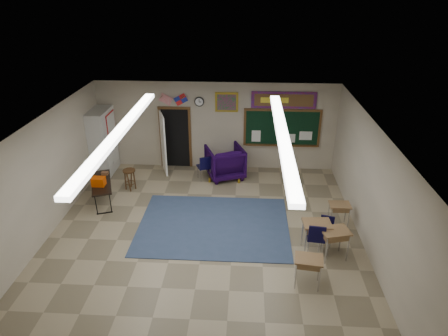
# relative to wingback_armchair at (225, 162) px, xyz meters

# --- Properties ---
(floor) EXTENTS (9.00, 9.00, 0.00)m
(floor) POSITION_rel_wingback_armchair_xyz_m (-0.34, -3.75, -0.53)
(floor) COLOR gray
(floor) RESTS_ON ground
(back_wall) EXTENTS (8.00, 0.04, 3.00)m
(back_wall) POSITION_rel_wingback_armchair_xyz_m (-0.34, 0.75, 0.97)
(back_wall) COLOR #BCAE98
(back_wall) RESTS_ON floor
(left_wall) EXTENTS (0.04, 9.00, 3.00)m
(left_wall) POSITION_rel_wingback_armchair_xyz_m (-4.34, -3.75, 0.97)
(left_wall) COLOR #BCAE98
(left_wall) RESTS_ON floor
(right_wall) EXTENTS (0.04, 9.00, 3.00)m
(right_wall) POSITION_rel_wingback_armchair_xyz_m (3.66, -3.75, 0.97)
(right_wall) COLOR #BCAE98
(right_wall) RESTS_ON floor
(ceiling) EXTENTS (8.00, 9.00, 0.04)m
(ceiling) POSITION_rel_wingback_armchair_xyz_m (-0.34, -3.75, 2.47)
(ceiling) COLOR silver
(ceiling) RESTS_ON back_wall
(area_rug) EXTENTS (4.00, 3.00, 0.02)m
(area_rug) POSITION_rel_wingback_armchair_xyz_m (-0.14, -2.95, -0.52)
(area_rug) COLOR #344264
(area_rug) RESTS_ON floor
(fluorescent_strips) EXTENTS (3.86, 6.00, 0.10)m
(fluorescent_strips) POSITION_rel_wingback_armchair_xyz_m (-0.34, -3.75, 2.41)
(fluorescent_strips) COLOR white
(fluorescent_strips) RESTS_ON ceiling
(doorway) EXTENTS (1.10, 0.89, 2.16)m
(doorway) POSITION_rel_wingback_armchair_xyz_m (-1.84, 0.60, 0.53)
(doorway) COLOR black
(doorway) RESTS_ON back_wall
(chalkboard) EXTENTS (2.55, 0.14, 1.30)m
(chalkboard) POSITION_rel_wingback_armchair_xyz_m (1.86, 0.71, 0.94)
(chalkboard) COLOR #573619
(chalkboard) RESTS_ON back_wall
(bulletin_board) EXTENTS (2.10, 0.05, 0.55)m
(bulletin_board) POSITION_rel_wingback_armchair_xyz_m (1.86, 0.71, 1.92)
(bulletin_board) COLOR #A5130E
(bulletin_board) RESTS_ON back_wall
(framed_art_print) EXTENTS (0.75, 0.05, 0.65)m
(framed_art_print) POSITION_rel_wingback_armchair_xyz_m (0.01, 0.71, 1.82)
(framed_art_print) COLOR #A98A20
(framed_art_print) RESTS_ON back_wall
(wall_clock) EXTENTS (0.32, 0.05, 0.32)m
(wall_clock) POSITION_rel_wingback_armchair_xyz_m (-0.89, 0.71, 1.82)
(wall_clock) COLOR black
(wall_clock) RESTS_ON back_wall
(wall_flags) EXTENTS (1.16, 0.06, 0.70)m
(wall_flags) POSITION_rel_wingback_armchair_xyz_m (-1.74, 0.69, 1.95)
(wall_flags) COLOR red
(wall_flags) RESTS_ON back_wall
(storage_cabinet) EXTENTS (0.59, 1.25, 2.20)m
(storage_cabinet) POSITION_rel_wingback_armchair_xyz_m (-4.05, 0.10, 0.57)
(storage_cabinet) COLOR beige
(storage_cabinet) RESTS_ON floor
(wingback_armchair) EXTENTS (1.46, 1.48, 1.05)m
(wingback_armchair) POSITION_rel_wingback_armchair_xyz_m (0.00, 0.00, 0.00)
(wingback_armchair) COLOR black
(wingback_armchair) RESTS_ON floor
(student_chair_reading) EXTENTS (0.57, 0.57, 0.87)m
(student_chair_reading) POSITION_rel_wingback_armchair_xyz_m (-0.68, -0.24, -0.09)
(student_chair_reading) COLOR black
(student_chair_reading) RESTS_ON floor
(student_chair_desk_a) EXTENTS (0.49, 0.49, 0.87)m
(student_chair_desk_a) POSITION_rel_wingback_armchair_xyz_m (2.39, -3.98, -0.09)
(student_chair_desk_a) COLOR black
(student_chair_desk_a) RESTS_ON floor
(student_chair_desk_b) EXTENTS (0.45, 0.45, 0.74)m
(student_chair_desk_b) POSITION_rel_wingback_armchair_xyz_m (2.70, -3.63, -0.16)
(student_chair_desk_b) COLOR black
(student_chair_desk_b) RESTS_ON floor
(student_desk_front_left) EXTENTS (0.69, 0.54, 0.79)m
(student_desk_front_left) POSITION_rel_wingback_armchair_xyz_m (2.40, -3.88, -0.08)
(student_desk_front_left) COLOR olive
(student_desk_front_left) RESTS_ON floor
(student_desk_front_right) EXTENTS (0.56, 0.42, 0.65)m
(student_desk_front_right) POSITION_rel_wingback_armchair_xyz_m (3.18, -2.74, -0.16)
(student_desk_front_right) COLOR olive
(student_desk_front_right) RESTS_ON floor
(student_desk_back_left) EXTENTS (0.64, 0.51, 0.71)m
(student_desk_back_left) POSITION_rel_wingback_armchair_xyz_m (2.06, -5.11, -0.13)
(student_desk_back_left) COLOR olive
(student_desk_back_left) RESTS_ON floor
(student_desk_back_right) EXTENTS (0.74, 0.63, 0.77)m
(student_desk_back_right) POSITION_rel_wingback_armchair_xyz_m (2.79, -4.14, -0.09)
(student_desk_back_right) COLOR olive
(student_desk_back_right) RESTS_ON floor
(folding_table) EXTENTS (1.04, 1.68, 0.91)m
(folding_table) POSITION_rel_wingback_armchair_xyz_m (-3.51, -1.88, -0.17)
(folding_table) COLOR black
(folding_table) RESTS_ON floor
(wooden_stool) EXTENTS (0.38, 0.38, 0.67)m
(wooden_stool) POSITION_rel_wingback_armchair_xyz_m (-2.91, -1.07, -0.18)
(wooden_stool) COLOR #493016
(wooden_stool) RESTS_ON floor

